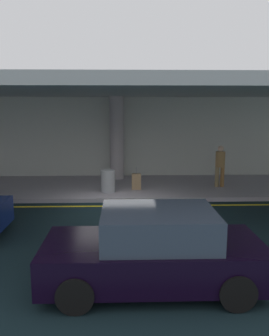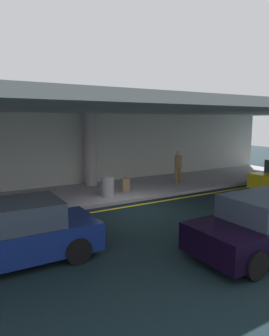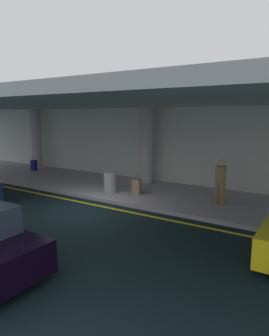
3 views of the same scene
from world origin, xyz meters
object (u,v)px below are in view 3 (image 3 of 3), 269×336
(trash_bin_steel, at_px, (110,183))
(traveler_with_luggage, at_px, (220,179))
(support_column_far_left, at_px, (36,139))
(suitcase_upright_secondary, at_px, (34,165))
(support_column_left_mid, at_px, (147,145))
(suitcase_upright_primary, at_px, (137,187))

(trash_bin_steel, bearing_deg, traveler_with_luggage, 9.56)
(support_column_far_left, xyz_separation_m, suitcase_upright_secondary, (0.67, -0.83, -1.51))
(traveler_with_luggage, relative_size, trash_bin_steel, 1.98)
(support_column_left_mid, distance_m, traveler_with_luggage, 4.65)
(support_column_left_mid, distance_m, suitcase_upright_secondary, 7.53)
(support_column_left_mid, height_order, trash_bin_steel, support_column_left_mid)
(traveler_with_luggage, bearing_deg, trash_bin_steel, -59.32)
(suitcase_upright_primary, bearing_deg, trash_bin_steel, -155.81)
(support_column_left_mid, relative_size, traveler_with_luggage, 2.17)
(support_column_far_left, xyz_separation_m, support_column_left_mid, (8.00, 0.00, 0.00))
(suitcase_upright_primary, xyz_separation_m, suitcase_upright_secondary, (-8.13, 1.35, 0.00))
(trash_bin_steel, bearing_deg, suitcase_upright_secondary, 166.13)
(support_column_far_left, relative_size, traveler_with_luggage, 2.17)
(traveler_with_luggage, bearing_deg, support_column_left_mid, -92.24)
(support_column_left_mid, bearing_deg, suitcase_upright_secondary, -173.55)
(suitcase_upright_primary, xyz_separation_m, trash_bin_steel, (-1.09, -0.39, 0.11))
(support_column_left_mid, bearing_deg, support_column_far_left, 180.00)
(trash_bin_steel, bearing_deg, support_column_left_mid, 83.44)
(support_column_far_left, height_order, support_column_left_mid, same)
(suitcase_upright_primary, bearing_deg, support_column_left_mid, 114.65)
(traveler_with_luggage, xyz_separation_m, trash_bin_steel, (-4.48, -0.76, -0.54))
(traveler_with_luggage, distance_m, trash_bin_steel, 4.58)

